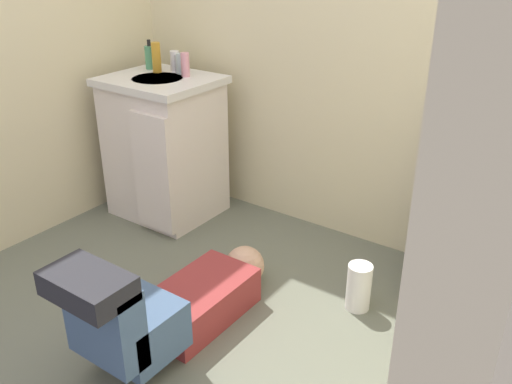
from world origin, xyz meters
TOP-DOWN VIEW (x-y plane):
  - ground_plane at (0.00, 0.00)m, footprint 2.97×3.16m
  - wall_back at (0.00, 1.12)m, footprint 2.63×0.08m
  - toilet at (0.83, 0.82)m, footprint 0.36×0.46m
  - vanity_cabinet at (-0.83, 0.71)m, footprint 0.60×0.53m
  - faucet at (-0.83, 0.85)m, footprint 0.02×0.02m
  - person_plumber at (-0.00, -0.15)m, footprint 0.39×1.06m
  - tissue_box at (0.79, 0.91)m, footprint 0.22×0.11m
  - toiletry_bag at (0.94, 0.91)m, footprint 0.12×0.09m
  - soap_dispenser at (-1.02, 0.83)m, footprint 0.06×0.06m
  - bottle_amber at (-0.93, 0.79)m, footprint 0.05×0.05m
  - bottle_white at (-0.86, 0.87)m, footprint 0.05×0.05m
  - bottle_clear at (-0.79, 0.84)m, footprint 0.04×0.04m
  - bottle_pink at (-0.73, 0.81)m, footprint 0.05×0.05m
  - paper_towel_roll at (0.53, 0.50)m, footprint 0.11×0.11m

SIDE VIEW (x-z plane):
  - ground_plane at x=0.00m, z-range -0.04..0.00m
  - paper_towel_roll at x=0.53m, z-range 0.00..0.22m
  - person_plumber at x=0.00m, z-range -0.08..0.44m
  - toilet at x=0.83m, z-range -0.01..0.74m
  - vanity_cabinet at x=-0.83m, z-range 0.01..0.83m
  - tissue_box at x=0.79m, z-range 0.75..0.85m
  - toiletry_bag at x=0.94m, z-range 0.75..0.86m
  - faucet at x=-0.83m, z-range 0.82..0.92m
  - bottle_clear at x=-0.79m, z-range 0.82..0.93m
  - bottle_white at x=-0.86m, z-range 0.82..0.94m
  - bottle_pink at x=-0.73m, z-range 0.82..0.95m
  - soap_dispenser at x=-1.02m, z-range 0.80..0.97m
  - bottle_amber at x=-0.93m, z-range 0.82..0.99m
  - wall_back at x=0.00m, z-range 0.00..2.40m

